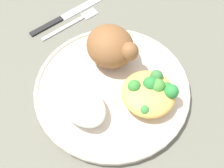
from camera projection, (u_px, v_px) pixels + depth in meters
name	position (u px, v px, depth m)	size (l,w,h in m)	color
ground_plane	(112.00, 91.00, 0.59)	(2.00, 2.00, 0.00)	#646354
plate	(112.00, 89.00, 0.58)	(0.29, 0.29, 0.02)	beige
roasted_chicken	(111.00, 46.00, 0.58)	(0.10, 0.09, 0.07)	brown
rice_pile	(81.00, 102.00, 0.54)	(0.11, 0.07, 0.03)	white
mac_cheese_with_broccoli	(150.00, 92.00, 0.55)	(0.10, 0.10, 0.04)	#E7B254
fork	(73.00, 22.00, 0.68)	(0.02, 0.14, 0.01)	#B2B2B7
knife	(61.00, 18.00, 0.68)	(0.02, 0.19, 0.01)	black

